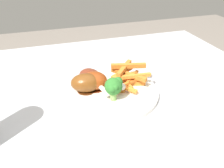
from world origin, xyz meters
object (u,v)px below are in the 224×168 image
broccoli_floret_front (114,86)px  chicken_drumstick_far (91,78)px  carrot_fries_pile (126,77)px  chicken_drumstick_near (87,83)px  chicken_drumstick_extra (96,81)px  fork (214,163)px  dinner_plate (112,92)px  dining_table (104,129)px

broccoli_floret_front → chicken_drumstick_far: broccoli_floret_front is taller
carrot_fries_pile → chicken_drumstick_near: (-0.11, 0.00, 0.00)m
chicken_drumstick_far → chicken_drumstick_extra: chicken_drumstick_extra is taller
broccoli_floret_front → fork: bearing=-62.5°
chicken_drumstick_extra → carrot_fries_pile: bearing=-2.9°
dinner_plate → broccoli_floret_front: 0.06m
dining_table → carrot_fries_pile: (0.08, 0.03, 0.14)m
chicken_drumstick_far → fork: bearing=-63.9°
dinner_plate → chicken_drumstick_near: bearing=162.9°
carrot_fries_pile → dinner_plate: bearing=-158.1°
chicken_drumstick_far → fork: chicken_drumstick_far is taller
fork → chicken_drumstick_far: bearing=98.1°
dining_table → carrot_fries_pile: 0.16m
broccoli_floret_front → chicken_drumstick_extra: size_ratio=0.53×
chicken_drumstick_far → dining_table: bearing=-74.4°
chicken_drumstick_far → fork: size_ratio=0.74×
chicken_drumstick_extra → fork: chicken_drumstick_extra is taller
chicken_drumstick_near → chicken_drumstick_extra: (0.02, 0.00, -0.00)m
chicken_drumstick_far → chicken_drumstick_extra: size_ratio=1.23×
broccoli_floret_front → chicken_drumstick_extra: broccoli_floret_front is taller
chicken_drumstick_far → chicken_drumstick_extra: bearing=-69.7°
carrot_fries_pile → chicken_drumstick_extra: carrot_fries_pile is taller
dining_table → chicken_drumstick_extra: (-0.01, 0.03, 0.14)m
chicken_drumstick_far → fork: (0.16, -0.32, -0.03)m
dinner_plate → chicken_drumstick_extra: 0.05m
carrot_fries_pile → fork: 0.30m
dining_table → chicken_drumstick_near: size_ratio=8.06×
broccoli_floret_front → carrot_fries_pile: bearing=47.9°
dinner_plate → chicken_drumstick_far: 0.07m
dinner_plate → chicken_drumstick_far: chicken_drumstick_far is taller
dinner_plate → chicken_drumstick_near: 0.07m
dinner_plate → chicken_drumstick_near: size_ratio=1.91×
dinner_plate → dining_table: bearing=-158.5°
dining_table → chicken_drumstick_extra: 0.15m
carrot_fries_pile → fork: bearing=-77.6°
broccoli_floret_front → dinner_plate: bearing=78.8°
chicken_drumstick_near → fork: bearing=-59.3°
broccoli_floret_front → chicken_drumstick_far: size_ratio=0.43×
broccoli_floret_front → chicken_drumstick_far: (-0.04, 0.09, -0.02)m
dining_table → chicken_drumstick_extra: chicken_drumstick_extra is taller
broccoli_floret_front → chicken_drumstick_near: size_ratio=0.48×
dining_table → dinner_plate: bearing=21.5°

